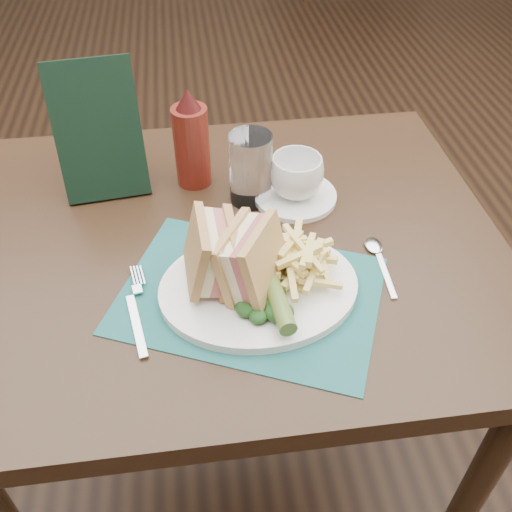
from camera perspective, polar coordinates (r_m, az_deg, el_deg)
The scene contains 16 objects.
floor at distance 1.84m, azimuth -3.27°, elevation -5.74°, with size 7.00×7.00×0.00m, color black.
table_main at distance 1.24m, azimuth -1.81°, elevation -11.39°, with size 0.90×0.75×0.75m, color black, non-canonical shape.
placemat at distance 0.86m, azimuth -0.63°, elevation -3.87°, with size 0.38×0.27×0.00m, color #1B5754.
plate at distance 0.86m, azimuth 0.27°, elevation -3.19°, with size 0.30×0.24×0.01m, color white, non-canonical shape.
sandwich_half_a at distance 0.82m, azimuth -5.97°, elevation 0.21°, with size 0.06×0.11×0.10m, color tan, non-canonical shape.
sandwich_half_b at distance 0.82m, azimuth -1.79°, elevation 0.11°, with size 0.06×0.11×0.10m, color tan, non-canonical shape.
kale_garnish at distance 0.81m, azimuth 1.42°, elevation -4.76°, with size 0.11×0.08×0.03m, color #143714, non-canonical shape.
pickle_spear at distance 0.80m, azimuth 2.14°, elevation -4.30°, with size 0.03×0.03×0.12m, color #4D6727.
fries_pile at distance 0.85m, azimuth 4.45°, elevation -0.10°, with size 0.18×0.20×0.06m, color #F7DE7B, non-canonical shape.
fork at distance 0.85m, azimuth -11.84°, elevation -5.10°, with size 0.03×0.17×0.01m, color silver, non-canonical shape.
spoon at distance 0.92m, azimuth 12.45°, elevation -0.70°, with size 0.03×0.15×0.01m, color silver, non-canonical shape.
saucer at distance 1.04m, azimuth 3.93°, elevation 6.02°, with size 0.15×0.15×0.01m, color white.
coffee_cup at distance 1.02m, azimuth 4.05°, elevation 7.96°, with size 0.10×0.10×0.08m, color white.
drinking_glass at distance 1.00m, azimuth -0.54°, elevation 8.73°, with size 0.08×0.08×0.13m, color white.
ketchup_bottle at distance 1.04m, azimuth -6.51°, elevation 11.66°, with size 0.06×0.06×0.19m, color #5A170F, non-canonical shape.
check_presenter at distance 1.04m, azimuth -15.50°, elevation 11.92°, with size 0.15×0.02×0.24m, color black.
Camera 1 is at (-0.06, -1.22, 1.37)m, focal length 40.00 mm.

